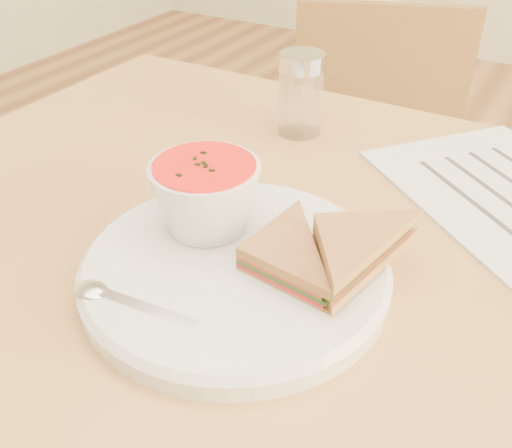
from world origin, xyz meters
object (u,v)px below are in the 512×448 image
Objects in this scene: condiment_shaker at (301,94)px; chair_far at (366,222)px; soup_bowl at (206,200)px; plate at (235,270)px.

chair_far is at bearing 89.28° from condiment_shaker.
condiment_shaker is (-0.04, 0.27, 0.00)m from soup_bowl.
plate is at bearing -74.20° from condiment_shaker.
condiment_shaker is (-0.08, 0.30, 0.05)m from plate.
condiment_shaker reaches higher than plate.
chair_far is 2.92× the size of plate.
chair_far is 0.74m from plate.
condiment_shaker reaches higher than soup_bowl.
soup_bowl is (0.03, -0.61, 0.40)m from chair_far.
soup_bowl is at bearing 148.74° from plate.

